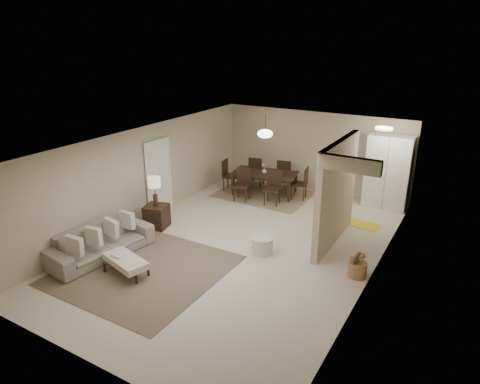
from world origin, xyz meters
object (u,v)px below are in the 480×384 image
Objects in this scene: pantry_cabinet at (388,172)px; wicker_basket at (357,269)px; dining_table at (264,184)px; ottoman_bench at (125,261)px; side_table at (157,216)px; sofa at (101,242)px; round_pouf at (262,245)px.

wicker_basket is at bearing -84.49° from pantry_cabinet.
pantry_cabinet is 1.07× the size of dining_table.
side_table is at bearing 130.33° from ottoman_bench.
sofa is at bearing -127.81° from pantry_cabinet.
pantry_cabinet reaches higher than ottoman_bench.
round_pouf is (2.01, 2.24, -0.11)m from ottoman_bench.
round_pouf is at bearing -73.63° from dining_table.
side_table is at bearing 6.22° from sofa.
sofa reaches higher than wicker_basket.
side_table is at bearing -177.62° from wicker_basket.
wicker_basket is at bearing 44.64° from ottoman_bench.
pantry_cabinet is 4.68m from round_pouf.
ottoman_bench is (-3.76, -6.49, -0.75)m from pantry_cabinet.
dining_table reaches higher than wicker_basket.
sofa is 6.25× the size of wicker_basket.
side_table is at bearing -177.82° from round_pouf.
wicker_basket is 0.19× the size of dining_table.
side_table is 0.30× the size of dining_table.
wicker_basket is (2.15, 0.10, -0.04)m from round_pouf.
dining_table is (-3.47, -0.82, -0.70)m from pantry_cabinet.
pantry_cabinet is at bearing 67.62° from round_pouf.
sofa is 5.59m from wicker_basket.
dining_table is (1.33, 5.36, 0.00)m from sofa.
round_pouf reaches higher than ottoman_bench.
pantry_cabinet is at bearing -30.02° from sofa.
sofa is 5.52m from dining_table.
pantry_cabinet is 3.52× the size of side_table.
round_pouf is 1.33× the size of wicker_basket.
round_pouf is (3.00, 0.11, -0.10)m from side_table.
side_table is 1.19× the size of round_pouf.
side_table is (-0.99, 2.12, -0.00)m from ottoman_bench.
ottoman_bench is 1.92× the size of side_table.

